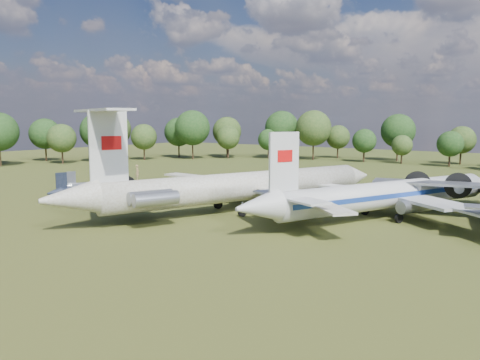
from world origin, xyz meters
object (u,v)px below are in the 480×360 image
Objects in this scene: tu104_jet at (388,200)px; il62_airliner at (243,192)px; small_prop_west at (93,192)px; person_on_il62 at (137,172)px; small_prop_northwest at (97,187)px.

il62_airliner is at bearing -134.75° from tu104_jet.
il62_airliner is 3.44× the size of small_prop_west.
tu104_jet is at bearing -106.78° from person_on_il62.
il62_airliner reaches higher than small_prop_west.
person_on_il62 is (25.83, -12.77, 5.53)m from small_prop_northwest.
il62_airliner is at bearing -80.30° from person_on_il62.
il62_airliner reaches higher than tu104_jet.
il62_airliner is at bearing 21.93° from small_prop_west.
small_prop_west is (-44.18, -14.42, -1.26)m from tu104_jet.
small_prop_northwest is at bearing -156.12° from il62_airliner.
il62_airliner is 19.93m from tu104_jet.
small_prop_west is 8.66× the size of person_on_il62.
person_on_il62 is at bearing -9.41° from small_prop_northwest.
tu104_jet is 25.80× the size of person_on_il62.
tu104_jet reaches higher than small_prop_west.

